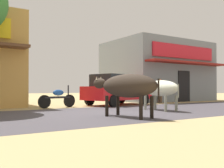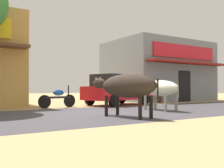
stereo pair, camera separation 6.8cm
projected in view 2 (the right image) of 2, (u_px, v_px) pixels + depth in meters
The scene contains 8 objects.
ground at pixel (106, 113), 9.62m from camera, with size 80.00×80.00×0.00m, color tan.
asphalt_road at pixel (106, 113), 9.62m from camera, with size 72.00×5.82×0.00m, color #423D43.
storefront_right_club at pixel (158, 72), 20.24m from camera, with size 7.20×6.28×4.35m.
parked_hatchback_car at pixel (117, 89), 14.33m from camera, with size 4.27×2.66×1.64m.
parked_motorcycle at pixel (58, 98), 12.31m from camera, with size 1.91×0.40×1.05m.
cow_near_brown at pixel (126, 86), 8.25m from camera, with size 1.21×2.71×1.35m.
cow_far_dark at pixel (159, 88), 10.83m from camera, with size 0.92×2.66×1.23m.
pedestrian_by_shop at pixel (161, 89), 16.52m from camera, with size 0.47×0.61×1.51m.
Camera 2 is at (-5.01, -8.24, 0.90)m, focal length 42.37 mm.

